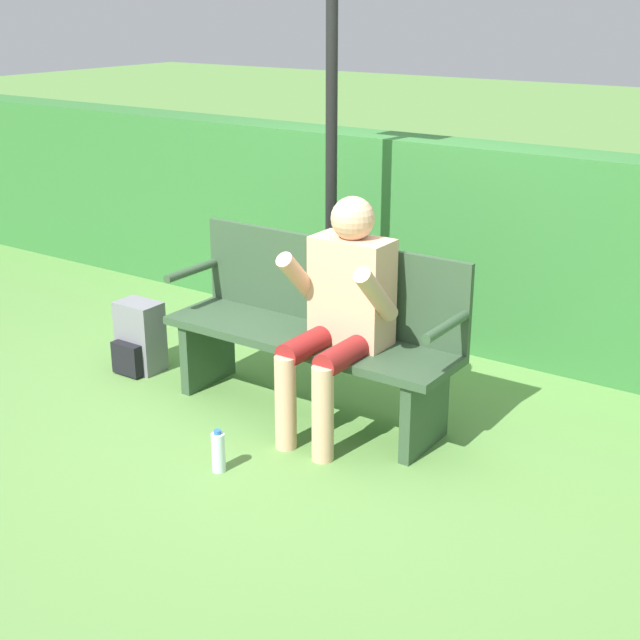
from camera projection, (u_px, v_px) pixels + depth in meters
name	position (u px, v px, depth m)	size (l,w,h in m)	color
ground_plane	(308.00, 413.00, 4.95)	(40.00, 40.00, 0.00)	#5B8942
hedge_back	(436.00, 241.00, 5.86)	(12.00, 0.36, 1.32)	#337033
park_bench	(315.00, 329.00, 4.84)	(1.69, 0.47, 0.95)	#334C33
person_seated	(341.00, 306.00, 4.54)	(0.55, 0.60, 1.24)	#DBA884
backpack	(139.00, 338.00, 5.45)	(0.27, 0.25, 0.44)	slate
water_bottle	(218.00, 452.00, 4.31)	(0.07, 0.07, 0.22)	silver
signpost	(331.00, 122.00, 5.20)	(0.47, 0.09, 2.54)	black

